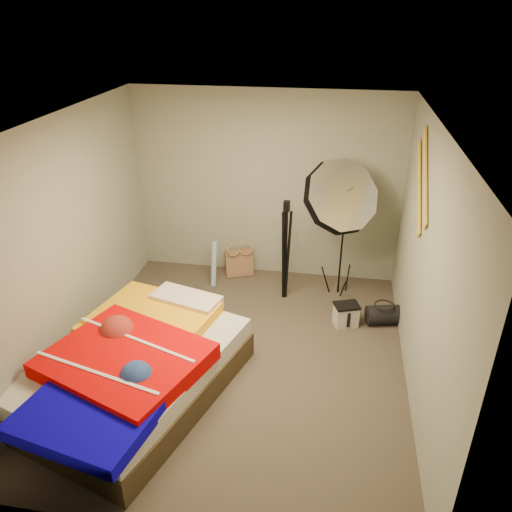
% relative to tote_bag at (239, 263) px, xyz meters
% --- Properties ---
extents(floor, '(4.00, 4.00, 0.00)m').
position_rel_tote_bag_xyz_m(floor, '(0.34, -1.82, -0.19)').
color(floor, '#494036').
rests_on(floor, ground).
extents(ceiling, '(4.00, 4.00, 0.00)m').
position_rel_tote_bag_xyz_m(ceiling, '(0.34, -1.82, 2.31)').
color(ceiling, silver).
rests_on(ceiling, wall_back).
extents(wall_back, '(3.50, 0.00, 3.50)m').
position_rel_tote_bag_xyz_m(wall_back, '(0.34, 0.18, 1.06)').
color(wall_back, gray).
rests_on(wall_back, floor).
extents(wall_front, '(3.50, 0.00, 3.50)m').
position_rel_tote_bag_xyz_m(wall_front, '(0.34, -3.82, 1.06)').
color(wall_front, gray).
rests_on(wall_front, floor).
extents(wall_left, '(0.00, 4.00, 4.00)m').
position_rel_tote_bag_xyz_m(wall_left, '(-1.41, -1.82, 1.06)').
color(wall_left, gray).
rests_on(wall_left, floor).
extents(wall_right, '(0.00, 4.00, 4.00)m').
position_rel_tote_bag_xyz_m(wall_right, '(2.09, -1.82, 1.06)').
color(wall_right, gray).
rests_on(wall_right, floor).
extents(tote_bag, '(0.41, 0.29, 0.39)m').
position_rel_tote_bag_xyz_m(tote_bag, '(0.00, 0.00, 0.00)').
color(tote_bag, '#9E7156').
rests_on(tote_bag, floor).
extents(wrapping_roll, '(0.09, 0.18, 0.62)m').
position_rel_tote_bag_xyz_m(wrapping_roll, '(-0.28, -0.32, 0.12)').
color(wrapping_roll, '#4976C2').
rests_on(wrapping_roll, floor).
extents(camera_case, '(0.31, 0.27, 0.26)m').
position_rel_tote_bag_xyz_m(camera_case, '(1.48, -0.99, -0.06)').
color(camera_case, beige).
rests_on(camera_case, floor).
extents(duffel_bag, '(0.42, 0.31, 0.23)m').
position_rel_tote_bag_xyz_m(duffel_bag, '(1.91, -0.87, -0.07)').
color(duffel_bag, black).
rests_on(duffel_bag, floor).
extents(wall_stripe_upper, '(0.02, 0.91, 0.78)m').
position_rel_tote_bag_xyz_m(wall_stripe_upper, '(2.07, -1.22, 1.76)').
color(wall_stripe_upper, gold).
rests_on(wall_stripe_upper, wall_right).
extents(wall_stripe_lower, '(0.02, 0.91, 0.78)m').
position_rel_tote_bag_xyz_m(wall_stripe_lower, '(2.07, -0.97, 1.56)').
color(wall_stripe_lower, gold).
rests_on(wall_stripe_lower, wall_right).
extents(bed, '(2.04, 2.56, 0.62)m').
position_rel_tote_bag_xyz_m(bed, '(-0.52, -2.48, 0.12)').
color(bed, '#3F311E').
rests_on(bed, floor).
extents(photo_umbrella, '(0.94, 1.01, 1.92)m').
position_rel_tote_bag_xyz_m(photo_umbrella, '(1.29, -0.42, 1.19)').
color(photo_umbrella, black).
rests_on(photo_umbrella, floor).
extents(camera_tripod, '(0.08, 0.08, 1.32)m').
position_rel_tote_bag_xyz_m(camera_tripod, '(0.69, -0.48, 0.57)').
color(camera_tripod, black).
rests_on(camera_tripod, floor).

